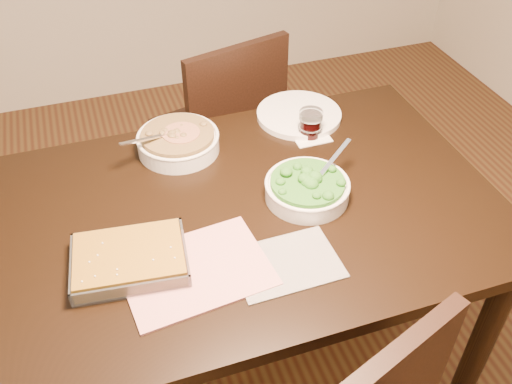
{
  "coord_description": "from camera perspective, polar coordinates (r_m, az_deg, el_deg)",
  "views": [
    {
      "loc": [
        -0.33,
        -1.09,
        1.78
      ],
      "look_at": [
        0.04,
        -0.01,
        0.8
      ],
      "focal_mm": 40.0,
      "sensor_mm": 36.0,
      "label": 1
    }
  ],
  "objects": [
    {
      "name": "table",
      "position": [
        1.6,
        -1.44,
        -4.08
      ],
      "size": [
        1.4,
        0.9,
        0.75
      ],
      "color": "black",
      "rests_on": "ground"
    },
    {
      "name": "chair_far",
      "position": [
        2.29,
        -3.15,
        6.56
      ],
      "size": [
        0.51,
        0.51,
        0.89
      ],
      "rotation": [
        0.0,
        0.0,
        3.39
      ],
      "color": "black",
      "rests_on": "ground"
    },
    {
      "name": "baking_dish",
      "position": [
        1.4,
        -12.52,
        -6.62
      ],
      "size": [
        0.29,
        0.23,
        0.05
      ],
      "rotation": [
        0.0,
        0.0,
        -0.11
      ],
      "color": "silver",
      "rests_on": "table"
    },
    {
      "name": "magazine_a",
      "position": [
        1.38,
        -6.04,
        -7.8
      ],
      "size": [
        0.37,
        0.28,
        0.01
      ],
      "primitive_type": "cube",
      "rotation": [
        0.0,
        0.0,
        0.1
      ],
      "color": "#C13746",
      "rests_on": "table"
    },
    {
      "name": "coaster",
      "position": [
        1.81,
        5.39,
        5.7
      ],
      "size": [
        0.11,
        0.11,
        0.0
      ],
      "primitive_type": "cube",
      "color": "white",
      "rests_on": "table"
    },
    {
      "name": "wine_tumbler",
      "position": [
        1.78,
        5.48,
        6.9
      ],
      "size": [
        0.07,
        0.07,
        0.08
      ],
      "color": "black",
      "rests_on": "coaster"
    },
    {
      "name": "dinner_plate",
      "position": [
        1.88,
        4.31,
        7.73
      ],
      "size": [
        0.28,
        0.28,
        0.02
      ],
      "primitive_type": "cylinder",
      "color": "white",
      "rests_on": "table"
    },
    {
      "name": "stew_bowl",
      "position": [
        1.73,
        -7.79,
        5.09
      ],
      "size": [
        0.26,
        0.25,
        0.09
      ],
      "color": "white",
      "rests_on": "table"
    },
    {
      "name": "ground",
      "position": [
        2.11,
        -1.14,
        -16.78
      ],
      "size": [
        4.0,
        4.0,
        0.0
      ],
      "primitive_type": "plane",
      "color": "#3F1F12",
      "rests_on": "ground"
    },
    {
      "name": "broccoli_bowl",
      "position": [
        1.55,
        5.14,
        0.41
      ],
      "size": [
        0.25,
        0.23,
        0.09
      ],
      "color": "white",
      "rests_on": "table"
    },
    {
      "name": "magazine_b",
      "position": [
        1.39,
        3.03,
        -7.14
      ],
      "size": [
        0.26,
        0.18,
        0.0
      ],
      "primitive_type": "cube",
      "rotation": [
        0.0,
        0.0,
        0.01
      ],
      "color": "#24252B",
      "rests_on": "table"
    }
  ]
}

